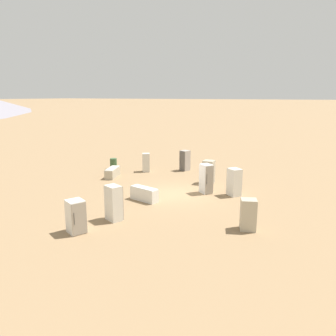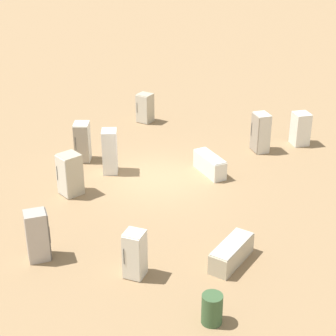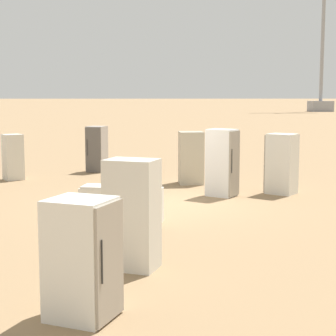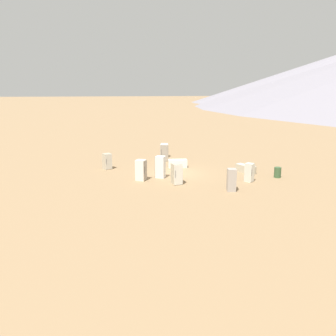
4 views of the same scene
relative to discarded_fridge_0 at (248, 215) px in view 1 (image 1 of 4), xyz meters
The scene contains 12 objects.
ground_plane 6.41m from the discarded_fridge_0, 32.49° to the right, with size 1000.00×1000.00×0.00m, color #937551.
discarded_fridge_0 is the anchor object (origin of this frame).
discarded_fridge_1 12.65m from the discarded_fridge_0, 37.42° to the right, with size 0.78×0.80×1.46m.
discarded_fridge_2 6.28m from the discarded_fridge_0, 16.91° to the left, with size 0.93×0.84×1.72m.
discarded_fridge_3 12.10m from the discarded_fridge_0, 51.63° to the right, with size 0.78×0.83×1.62m.
discarded_fridge_4 7.97m from the discarded_fridge_0, 56.46° to the right, with size 0.75×0.80×1.60m.
discarded_fridge_5 6.48m from the discarded_fridge_0, 12.43° to the right, with size 1.81×0.90×0.78m.
discarded_fridge_6 7.59m from the discarded_fridge_0, 30.05° to the left, with size 0.98×0.93×1.47m.
discarded_fridge_7 12.39m from the discarded_fridge_0, 23.91° to the right, with size 1.18×1.94×0.68m.
discarded_fridge_8 5.17m from the discarded_fridge_0, 66.48° to the right, with size 0.97×0.95×1.66m.
discarded_fridge_9 5.82m from the discarded_fridge_0, 50.00° to the right, with size 0.94×0.90×1.80m.
rusty_barrel 14.86m from the discarded_fridge_0, 29.40° to the right, with size 0.55×0.55×0.86m.
Camera 1 is at (-8.63, 17.25, 5.89)m, focal length 35.00 mm.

